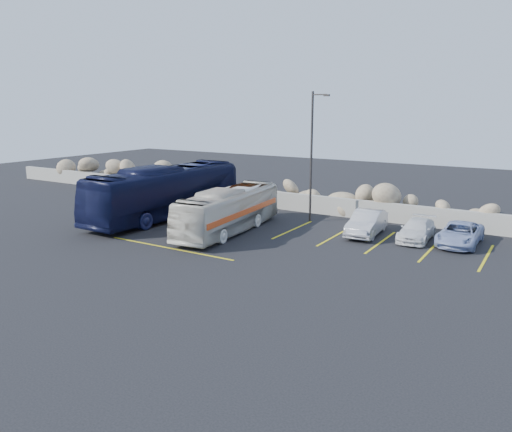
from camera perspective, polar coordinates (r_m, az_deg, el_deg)
The scene contains 10 objects.
ground at distance 25.26m, azimuth -8.47°, elevation -4.09°, with size 90.00×90.00×0.00m, color black.
seawall at distance 34.87m, azimuth 4.26°, elevation 1.63°, with size 60.00×0.40×1.20m, color gray.
riprap_pile at distance 35.80m, azimuth 5.16°, elevation 3.04°, with size 54.00×2.80×2.60m, color #917A5F, non-canonical shape.
parking_lines at distance 27.38m, azimuth 6.65°, elevation -2.72°, with size 18.16×9.36×0.01m.
lamppost at distance 31.01m, azimuth 6.44°, elevation 7.13°, with size 1.14×0.18×8.00m.
vintage_bus at distance 28.73m, azimuth -3.13°, elevation 0.66°, with size 2.13×9.10×2.53m, color beige.
tour_coach at distance 32.85m, azimuth -10.28°, elevation 2.73°, with size 2.84×12.16×3.39m, color black.
car_b at distance 28.80m, azimuth 12.55°, elevation -0.78°, with size 1.46×4.17×1.38m, color #B4B4B9.
car_c at distance 28.47m, azimuth 17.90°, elevation -1.53°, with size 1.54×3.80×1.10m, color silver.
car_d at distance 28.27m, azimuth 22.28°, elevation -1.90°, with size 1.92×4.17×1.16m, color #8FA0CA.
Camera 1 is at (15.72, -18.43, 7.15)m, focal length 35.00 mm.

